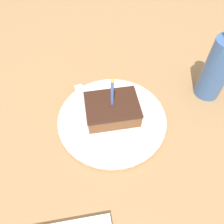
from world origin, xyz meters
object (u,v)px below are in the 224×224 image
at_px(fork, 83,103).
at_px(bottle, 218,67).
at_px(plate, 112,119).
at_px(cake_slice, 112,110).

height_order(fork, bottle, bottle).
distance_m(plate, cake_slice, 0.03).
height_order(plate, fork, fork).
relative_size(cake_slice, bottle, 0.57).
distance_m(plate, bottle, 0.31).
bearing_deg(plate, cake_slice, -15.10).
height_order(plate, bottle, bottle).
relative_size(cake_slice, fork, 0.84).
height_order(cake_slice, bottle, bottle).
bearing_deg(bottle, cake_slice, 99.58).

